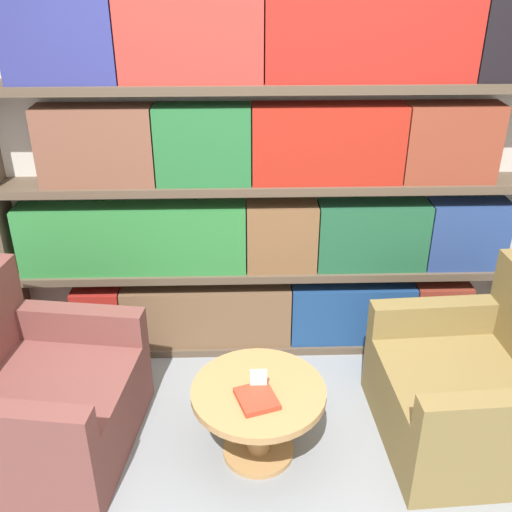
# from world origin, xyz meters

# --- Properties ---
(ground_plane) EXTENTS (14.00, 14.00, 0.00)m
(ground_plane) POSITION_xyz_m (0.00, 0.00, 0.00)
(ground_plane) COLOR gray
(bookshelf) EXTENTS (3.28, 0.30, 2.30)m
(bookshelf) POSITION_xyz_m (0.00, 1.24, 1.16)
(bookshelf) COLOR silver
(bookshelf) RESTS_ON ground_plane
(armchair_left) EXTENTS (0.97, 1.04, 0.91)m
(armchair_left) POSITION_xyz_m (-1.26, 0.34, 0.30)
(armchair_left) COLOR brown
(armchair_left) RESTS_ON ground_plane
(armchair_right) EXTENTS (0.90, 0.98, 0.91)m
(armchair_right) POSITION_xyz_m (1.03, 0.34, 0.30)
(armchair_right) COLOR olive
(armchair_right) RESTS_ON ground_plane
(coffee_table) EXTENTS (0.68, 0.68, 0.43)m
(coffee_table) POSITION_xyz_m (-0.12, 0.24, 0.31)
(coffee_table) COLOR #AD7F4C
(coffee_table) RESTS_ON ground_plane
(table_sign) EXTENTS (0.08, 0.06, 0.12)m
(table_sign) POSITION_xyz_m (-0.12, 0.24, 0.48)
(table_sign) COLOR black
(table_sign) RESTS_ON coffee_table
(stray_book) EXTENTS (0.23, 0.25, 0.03)m
(stray_book) POSITION_xyz_m (-0.13, 0.15, 0.44)
(stray_book) COLOR #B73823
(stray_book) RESTS_ON coffee_table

